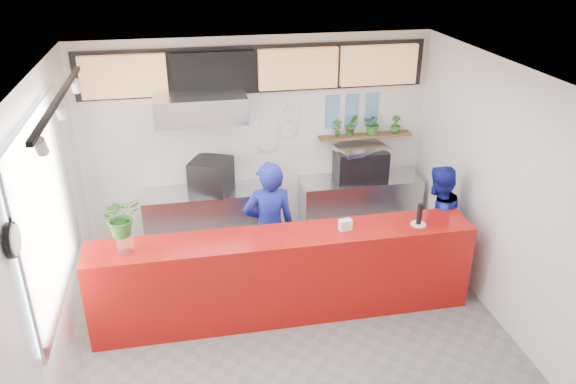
# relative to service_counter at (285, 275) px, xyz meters

# --- Properties ---
(floor) EXTENTS (5.00, 5.00, 0.00)m
(floor) POSITION_rel_service_counter_xyz_m (0.00, -0.40, -0.55)
(floor) COLOR slate
(floor) RESTS_ON ground
(ceiling) EXTENTS (5.00, 5.00, 0.00)m
(ceiling) POSITION_rel_service_counter_xyz_m (0.00, -0.40, 2.45)
(ceiling) COLOR silver
(wall_back) EXTENTS (5.00, 0.00, 5.00)m
(wall_back) POSITION_rel_service_counter_xyz_m (0.00, 2.10, 0.95)
(wall_back) COLOR white
(wall_back) RESTS_ON ground
(wall_left) EXTENTS (0.00, 5.00, 5.00)m
(wall_left) POSITION_rel_service_counter_xyz_m (-2.50, -0.40, 0.95)
(wall_left) COLOR white
(wall_left) RESTS_ON ground
(wall_right) EXTENTS (0.00, 5.00, 5.00)m
(wall_right) POSITION_rel_service_counter_xyz_m (2.50, -0.40, 0.95)
(wall_right) COLOR white
(wall_right) RESTS_ON ground
(service_counter) EXTENTS (4.50, 0.60, 1.10)m
(service_counter) POSITION_rel_service_counter_xyz_m (0.00, 0.00, 0.00)
(service_counter) COLOR #A30F0B
(service_counter) RESTS_ON ground
(cream_band) EXTENTS (5.00, 0.02, 0.80)m
(cream_band) POSITION_rel_service_counter_xyz_m (0.00, 2.09, 2.05)
(cream_band) COLOR beige
(cream_band) RESTS_ON wall_back
(prep_bench) EXTENTS (1.80, 0.60, 0.90)m
(prep_bench) POSITION_rel_service_counter_xyz_m (-0.80, 1.80, -0.10)
(prep_bench) COLOR #B2B5BA
(prep_bench) RESTS_ON ground
(panini_oven) EXTENTS (0.69, 0.69, 0.47)m
(panini_oven) POSITION_rel_service_counter_xyz_m (-0.71, 1.80, 0.58)
(panini_oven) COLOR black
(panini_oven) RESTS_ON prep_bench
(extraction_hood) EXTENTS (1.20, 0.70, 0.35)m
(extraction_hood) POSITION_rel_service_counter_xyz_m (-0.80, 1.75, 1.60)
(extraction_hood) COLOR #B2B5BA
(extraction_hood) RESTS_ON ceiling
(hood_lip) EXTENTS (1.20, 0.69, 0.31)m
(hood_lip) POSITION_rel_service_counter_xyz_m (-0.80, 1.75, 1.40)
(hood_lip) COLOR #B2B5BA
(hood_lip) RESTS_ON ceiling
(right_bench) EXTENTS (1.80, 0.60, 0.90)m
(right_bench) POSITION_rel_service_counter_xyz_m (1.50, 1.80, -0.10)
(right_bench) COLOR #B2B5BA
(right_bench) RESTS_ON ground
(espresso_machine) EXTENTS (0.77, 0.57, 0.47)m
(espresso_machine) POSITION_rel_service_counter_xyz_m (1.48, 1.80, 0.59)
(espresso_machine) COLOR black
(espresso_machine) RESTS_ON right_bench
(espresso_tray) EXTENTS (0.82, 0.65, 0.07)m
(espresso_tray) POSITION_rel_service_counter_xyz_m (1.48, 1.80, 0.83)
(espresso_tray) COLOR #ACAFB4
(espresso_tray) RESTS_ON espresso_machine
(herb_shelf) EXTENTS (1.40, 0.18, 0.04)m
(herb_shelf) POSITION_rel_service_counter_xyz_m (1.60, 2.00, 0.95)
(herb_shelf) COLOR brown
(herb_shelf) RESTS_ON wall_back
(menu_board_far_left) EXTENTS (1.10, 0.10, 0.55)m
(menu_board_far_left) POSITION_rel_service_counter_xyz_m (-1.75, 1.98, 2.00)
(menu_board_far_left) COLOR tan
(menu_board_far_left) RESTS_ON wall_back
(menu_board_mid_left) EXTENTS (1.10, 0.10, 0.55)m
(menu_board_mid_left) POSITION_rel_service_counter_xyz_m (-0.59, 1.98, 2.00)
(menu_board_mid_left) COLOR black
(menu_board_mid_left) RESTS_ON wall_back
(menu_board_mid_right) EXTENTS (1.10, 0.10, 0.55)m
(menu_board_mid_right) POSITION_rel_service_counter_xyz_m (0.57, 1.98, 2.00)
(menu_board_mid_right) COLOR tan
(menu_board_mid_right) RESTS_ON wall_back
(menu_board_far_right) EXTENTS (1.10, 0.10, 0.55)m
(menu_board_far_right) POSITION_rel_service_counter_xyz_m (1.73, 1.98, 2.00)
(menu_board_far_right) COLOR tan
(menu_board_far_right) RESTS_ON wall_back
(soffit) EXTENTS (4.80, 0.04, 0.65)m
(soffit) POSITION_rel_service_counter_xyz_m (0.00, 2.06, 2.00)
(soffit) COLOR black
(soffit) RESTS_ON wall_back
(window_pane) EXTENTS (0.04, 2.20, 1.90)m
(window_pane) POSITION_rel_service_counter_xyz_m (-2.47, -0.10, 1.15)
(window_pane) COLOR silver
(window_pane) RESTS_ON wall_left
(window_frame) EXTENTS (0.03, 2.30, 2.00)m
(window_frame) POSITION_rel_service_counter_xyz_m (-2.45, -0.10, 1.15)
(window_frame) COLOR #B2B5BA
(window_frame) RESTS_ON wall_left
(wall_clock_rim) EXTENTS (0.05, 0.30, 0.30)m
(wall_clock_rim) POSITION_rel_service_counter_xyz_m (-2.46, -1.30, 1.50)
(wall_clock_rim) COLOR black
(wall_clock_rim) RESTS_ON wall_left
(wall_clock_face) EXTENTS (0.02, 0.26, 0.26)m
(wall_clock_face) POSITION_rel_service_counter_xyz_m (-2.43, -1.30, 1.50)
(wall_clock_face) COLOR white
(wall_clock_face) RESTS_ON wall_left
(track_rail) EXTENTS (0.05, 2.40, 0.04)m
(track_rail) POSITION_rel_service_counter_xyz_m (-2.10, -0.40, 2.39)
(track_rail) COLOR black
(track_rail) RESTS_ON ceiling
(dec_plate_a) EXTENTS (0.24, 0.03, 0.24)m
(dec_plate_a) POSITION_rel_service_counter_xyz_m (0.15, 2.07, 1.20)
(dec_plate_a) COLOR silver
(dec_plate_a) RESTS_ON wall_back
(dec_plate_b) EXTENTS (0.24, 0.03, 0.24)m
(dec_plate_b) POSITION_rel_service_counter_xyz_m (0.45, 2.07, 1.10)
(dec_plate_b) COLOR silver
(dec_plate_b) RESTS_ON wall_back
(dec_plate_c) EXTENTS (0.24, 0.03, 0.24)m
(dec_plate_c) POSITION_rel_service_counter_xyz_m (0.15, 2.07, 0.90)
(dec_plate_c) COLOR silver
(dec_plate_c) RESTS_ON wall_back
(dec_plate_d) EXTENTS (0.24, 0.03, 0.24)m
(dec_plate_d) POSITION_rel_service_counter_xyz_m (0.50, 2.07, 1.35)
(dec_plate_d) COLOR silver
(dec_plate_d) RESTS_ON wall_back
(photo_frame_a) EXTENTS (0.20, 0.02, 0.25)m
(photo_frame_a) POSITION_rel_service_counter_xyz_m (1.10, 2.08, 1.45)
(photo_frame_a) COLOR #598CBF
(photo_frame_a) RESTS_ON wall_back
(photo_frame_b) EXTENTS (0.20, 0.02, 0.25)m
(photo_frame_b) POSITION_rel_service_counter_xyz_m (1.40, 2.08, 1.45)
(photo_frame_b) COLOR #598CBF
(photo_frame_b) RESTS_ON wall_back
(photo_frame_c) EXTENTS (0.20, 0.02, 0.25)m
(photo_frame_c) POSITION_rel_service_counter_xyz_m (1.70, 2.08, 1.45)
(photo_frame_c) COLOR #598CBF
(photo_frame_c) RESTS_ON wall_back
(photo_frame_d) EXTENTS (0.20, 0.02, 0.25)m
(photo_frame_d) POSITION_rel_service_counter_xyz_m (1.10, 2.08, 1.20)
(photo_frame_d) COLOR #598CBF
(photo_frame_d) RESTS_ON wall_back
(photo_frame_e) EXTENTS (0.20, 0.02, 0.25)m
(photo_frame_e) POSITION_rel_service_counter_xyz_m (1.40, 2.08, 1.20)
(photo_frame_e) COLOR #598CBF
(photo_frame_e) RESTS_ON wall_back
(photo_frame_f) EXTENTS (0.20, 0.02, 0.25)m
(photo_frame_f) POSITION_rel_service_counter_xyz_m (1.70, 2.08, 1.20)
(photo_frame_f) COLOR #598CBF
(photo_frame_f) RESTS_ON wall_back
(staff_center) EXTENTS (0.65, 0.43, 1.78)m
(staff_center) POSITION_rel_service_counter_xyz_m (-0.09, 0.57, 0.34)
(staff_center) COLOR navy
(staff_center) RESTS_ON ground
(staff_right) EXTENTS (0.94, 0.84, 1.58)m
(staff_right) POSITION_rel_service_counter_xyz_m (2.11, 0.48, 0.24)
(staff_right) COLOR navy
(staff_right) RESTS_ON ground
(herb_a) EXTENTS (0.15, 0.11, 0.26)m
(herb_a) POSITION_rel_service_counter_xyz_m (1.16, 2.00, 1.10)
(herb_a) COLOR #2C6222
(herb_a) RESTS_ON herb_shelf
(herb_b) EXTENTS (0.18, 0.15, 0.33)m
(herb_b) POSITION_rel_service_counter_xyz_m (1.38, 2.00, 1.14)
(herb_b) COLOR #2C6222
(herb_b) RESTS_ON herb_shelf
(herb_c) EXTENTS (0.36, 0.34, 0.34)m
(herb_c) POSITION_rel_service_counter_xyz_m (1.72, 2.00, 1.14)
(herb_c) COLOR #2C6222
(herb_c) RESTS_ON herb_shelf
(herb_d) EXTENTS (0.16, 0.15, 0.26)m
(herb_d) POSITION_rel_service_counter_xyz_m (2.07, 2.00, 1.10)
(herb_d) COLOR #2C6222
(herb_d) RESTS_ON herb_shelf
(glass_vase) EXTENTS (0.21, 0.21, 0.21)m
(glass_vase) POSITION_rel_service_counter_xyz_m (-1.76, -0.04, 0.65)
(glass_vase) COLOR silver
(glass_vase) RESTS_ON service_counter
(basil_vase) EXTENTS (0.50, 0.47, 0.44)m
(basil_vase) POSITION_rel_service_counter_xyz_m (-1.76, -0.04, 0.99)
(basil_vase) COLOR #2C6222
(basil_vase) RESTS_ON glass_vase
(napkin_holder) EXTENTS (0.16, 0.12, 0.13)m
(napkin_holder) POSITION_rel_service_counter_xyz_m (0.72, -0.01, 0.61)
(napkin_holder) COLOR silver
(napkin_holder) RESTS_ON service_counter
(white_plate) EXTENTS (0.19, 0.19, 0.01)m
(white_plate) POSITION_rel_service_counter_xyz_m (1.61, -0.06, 0.56)
(white_plate) COLOR silver
(white_plate) RESTS_ON service_counter
(pepper_mill) EXTENTS (0.07, 0.07, 0.26)m
(pepper_mill) POSITION_rel_service_counter_xyz_m (1.61, -0.06, 0.69)
(pepper_mill) COLOR black
(pepper_mill) RESTS_ON white_plate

